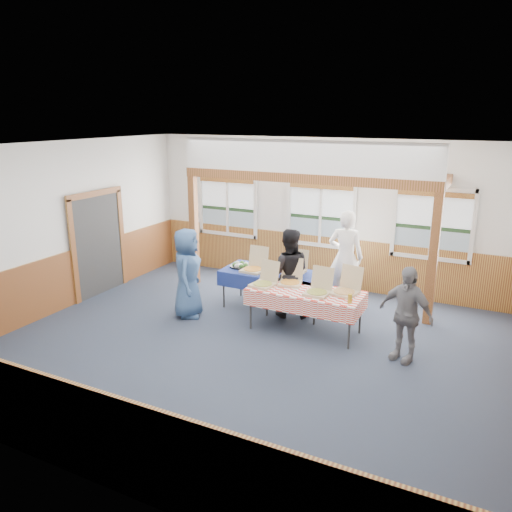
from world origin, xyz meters
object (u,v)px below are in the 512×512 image
Objects in this scene: table_right at (305,293)px; man_blue at (187,273)px; woman_black at (288,273)px; woman_white at (345,257)px; person_grey at (406,314)px; table_left at (275,275)px.

table_right is 1.21× the size of man_blue.
man_blue is (-1.66, -0.85, 0.01)m from woman_black.
table_right is 1.71m from woman_white.
woman_white is 1.12× the size of man_blue.
man_blue is 1.12× the size of person_grey.
man_blue is at bearing 32.55° from woman_white.
table_right is 1.35× the size of person_grey.
man_blue reaches higher than woman_black.
person_grey is at bearing 140.09° from woman_black.
table_left is 1.31× the size of woman_black.
woman_white is (0.19, 1.68, 0.24)m from table_right.
man_blue is (-1.32, -1.01, 0.14)m from table_left.
man_blue is at bearing -178.23° from table_right.
table_left is 1.67m from man_blue.
woman_black is at bearing -179.83° from person_grey.
woman_white reaches higher than table_right.
table_right is 1.08× the size of woman_white.
table_right is (0.89, -0.70, -0.00)m from table_left.
person_grey reaches higher than table_right.
person_grey is (3.94, 0.01, -0.09)m from man_blue.
woman_black is (-0.55, 0.53, 0.13)m from table_right.
table_left is at bearing -75.33° from man_blue.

